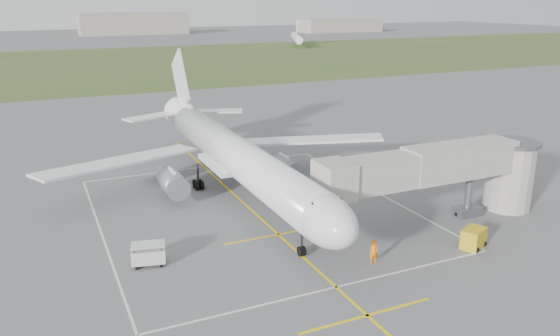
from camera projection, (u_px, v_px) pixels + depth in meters
name	position (u px, v px, depth m)	size (l,w,h in m)	color
ground	(238.00, 198.00, 56.21)	(700.00, 700.00, 0.00)	#525254
grass_strip	(92.00, 65.00, 169.09)	(700.00, 120.00, 0.02)	#3B5123
apron_markings	(260.00, 218.00, 51.15)	(28.20, 60.00, 0.01)	yellow
airliner	(235.00, 155.00, 55.55)	(38.93, 46.75, 13.52)	silver
jet_bridge	(452.00, 171.00, 49.32)	(23.40, 5.00, 7.20)	#A5A195
gpu_unit	(474.00, 238.00, 44.82)	(2.59, 2.23, 1.65)	gold
baggage_cart	(148.00, 254.00, 41.82)	(2.80, 2.04, 1.76)	silver
ramp_worker_nose	(374.00, 252.00, 42.05)	(0.71, 0.46, 1.94)	orange
ramp_worker_wing	(181.00, 185.00, 57.10)	(0.93, 0.72, 1.91)	#E65507
distant_hangars	(27.00, 28.00, 278.55)	(345.00, 49.00, 12.00)	gray
distant_aircraft	(100.00, 45.00, 196.85)	(178.67, 46.42, 8.85)	silver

